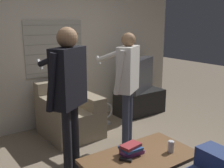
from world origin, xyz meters
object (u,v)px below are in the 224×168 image
Objects in this scene: person_left_standing at (68,85)px; person_right_standing at (127,76)px; armchair_beige at (69,114)px; coffee_table at (140,159)px; tv at (140,75)px; spare_remote at (126,160)px; floor_fan at (105,113)px; soda_can at (171,146)px; book_stack at (131,149)px.

person_left_standing is 1.04m from person_right_standing.
armchair_beige is at bearing 86.45° from person_right_standing.
tv is (1.58, 1.86, 0.40)m from coffee_table.
person_left_standing is 0.99m from spare_remote.
coffee_table is 0.69× the size of person_left_standing.
person_right_standing is (-1.05, -0.94, 0.26)m from tv.
tv is at bearing 49.58° from coffee_table.
armchair_beige reaches higher than floor_fan.
armchair_beige is 1.91m from soda_can.
person_right_standing is at bearing 118.20° from armchair_beige.
spare_remote is (0.29, -0.66, -0.68)m from person_left_standing.
book_stack is (-0.06, 0.08, 0.09)m from coffee_table.
armchair_beige is 1.69m from book_stack.
person_right_standing is (0.51, -0.85, 0.70)m from armchair_beige.
person_right_standing is 12.93× the size of soda_can.
armchair_beige is 7.55× the size of soda_can.
person_left_standing is 4.42× the size of floor_fan.
armchair_beige is 1.76m from spare_remote.
soda_can is (0.33, -0.11, 0.10)m from coffee_table.
person_left_standing is 6.60× the size of book_stack.
person_left_standing is at bearing 78.52° from spare_remote.
coffee_table is at bearing -154.48° from person_right_standing.
armchair_beige is 1.42m from person_left_standing.
person_right_standing is at bearing 54.84° from book_stack.
tv reaches higher than floor_fan.
person_left_standing is 13.31× the size of spare_remote.
floor_fan is (0.21, 0.89, -0.85)m from person_right_standing.
person_right_standing is 1.25m from floor_fan.
spare_remote is (-0.71, -0.90, -0.61)m from person_right_standing.
armchair_beige reaches higher than book_stack.
person_right_standing reaches higher than floor_fan.
person_right_standing reaches higher than tv.
tv is 6.62× the size of spare_remote.
person_right_standing is 1.19m from soda_can.
armchair_beige is 0.74m from floor_fan.
spare_remote is at bearing -162.77° from person_right_standing.
person_left_standing is 1.29m from soda_can.
book_stack is at bearing 124.68° from coffee_table.
coffee_table is at bearing -86.97° from person_left_standing.
armchair_beige is at bearing -176.75° from floor_fan.
person_right_standing is at bearing 16.38° from spare_remote.
soda_can is at bearing -76.55° from person_left_standing.
person_right_standing reaches higher than soda_can.
person_left_standing reaches higher than floor_fan.
soda_can is 0.98× the size of spare_remote.
book_stack reaches higher than spare_remote.
coffee_table is at bearing 22.42° from tv.
book_stack reaches higher than coffee_table.
person_left_standing reaches higher than armchair_beige.
floor_fan is (1.21, 1.13, -0.92)m from person_left_standing.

